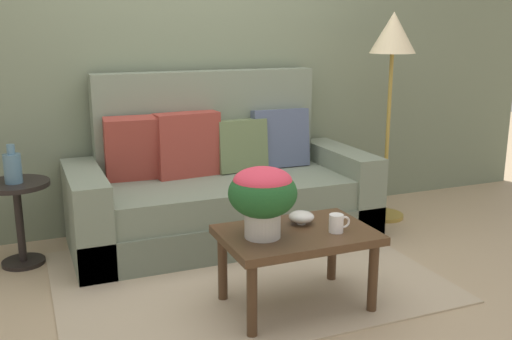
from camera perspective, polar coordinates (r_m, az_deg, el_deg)
ground_plane at (r=3.57m, az=-0.99°, el=-10.63°), size 14.00×14.00×0.00m
wall_back at (r=4.42m, az=-7.07°, el=13.23°), size 6.40×0.12×2.88m
area_rug at (r=3.60m, az=-1.22°, el=-10.32°), size 2.20×1.67×0.01m
couch at (r=4.16m, az=-3.55°, el=-1.91°), size 2.10×0.89×1.17m
coffee_table at (r=3.12m, az=4.01°, el=-7.05°), size 0.80×0.54×0.43m
side_table at (r=3.95m, az=-22.29°, el=-3.45°), size 0.41×0.41×0.54m
floor_lamp at (r=4.54m, az=13.22°, el=11.36°), size 0.34×0.34×1.59m
potted_plant at (r=2.93m, az=0.66°, el=-2.29°), size 0.35×0.35×0.37m
coffee_mug at (r=3.09m, az=7.93°, el=-5.19°), size 0.12×0.08×0.10m
snack_bowl at (r=3.20m, az=4.48°, el=-4.62°), size 0.14×0.14×0.07m
table_vase at (r=3.86m, az=-22.76°, el=0.24°), size 0.11×0.11×0.24m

